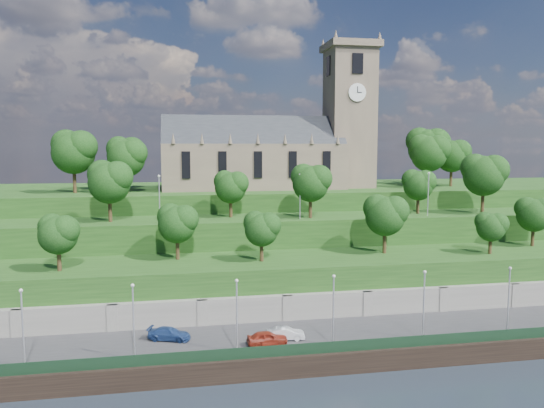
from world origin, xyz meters
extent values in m
plane|color=black|center=(0.00, 0.00, 0.00)|extent=(320.00, 320.00, 0.00)
cube|color=#2D2D30|center=(0.00, 6.00, 1.00)|extent=(160.00, 12.00, 2.00)
cube|color=black|center=(0.00, -0.05, 1.10)|extent=(160.00, 0.50, 2.20)
cube|color=#16311D|center=(0.00, 0.60, 2.60)|extent=(160.00, 0.10, 1.20)
cube|color=slate|center=(0.00, 12.00, 2.50)|extent=(160.00, 2.00, 5.00)
cube|color=slate|center=(-35.00, 11.20, 2.50)|extent=(1.20, 0.60, 5.00)
cube|color=slate|center=(-25.00, 11.20, 2.50)|extent=(1.20, 0.60, 5.00)
cube|color=slate|center=(-15.00, 11.20, 2.50)|extent=(1.20, 0.60, 5.00)
cube|color=slate|center=(-5.00, 11.20, 2.50)|extent=(1.20, 0.60, 5.00)
cube|color=slate|center=(5.00, 11.20, 2.50)|extent=(1.20, 0.60, 5.00)
cube|color=slate|center=(15.00, 11.20, 2.50)|extent=(1.20, 0.60, 5.00)
cube|color=slate|center=(25.00, 11.20, 2.50)|extent=(1.20, 0.60, 5.00)
cube|color=#1C4115|center=(0.00, 18.00, 4.00)|extent=(160.00, 12.00, 8.00)
cube|color=#1C4115|center=(0.00, 29.00, 6.00)|extent=(160.00, 10.00, 12.00)
cube|color=#1C4115|center=(0.00, 50.00, 7.50)|extent=(160.00, 32.00, 15.00)
cube|color=brown|center=(-4.00, 46.00, 19.00)|extent=(32.00, 12.00, 8.00)
cube|color=#23262B|center=(-4.00, 46.00, 23.00)|extent=(32.00, 10.18, 10.18)
cone|color=brown|center=(-18.00, 40.00, 23.90)|extent=(0.70, 0.70, 1.80)
cone|color=brown|center=(-13.33, 40.00, 23.90)|extent=(0.70, 0.70, 1.80)
cone|color=brown|center=(-8.67, 40.00, 23.90)|extent=(0.70, 0.70, 1.80)
cone|color=brown|center=(-4.00, 40.00, 23.90)|extent=(0.70, 0.70, 1.80)
cone|color=brown|center=(0.67, 40.00, 23.90)|extent=(0.70, 0.70, 1.80)
cone|color=brown|center=(5.33, 40.00, 23.90)|extent=(0.70, 0.70, 1.80)
cone|color=brown|center=(10.00, 40.00, 23.90)|extent=(0.70, 0.70, 1.80)
cube|color=black|center=(-16.00, 39.92, 19.50)|extent=(1.40, 0.25, 4.50)
cube|color=black|center=(-10.00, 39.92, 19.50)|extent=(1.40, 0.25, 4.50)
cube|color=black|center=(-4.00, 39.92, 19.50)|extent=(1.40, 0.25, 4.50)
cube|color=black|center=(2.00, 39.92, 19.50)|extent=(1.40, 0.25, 4.50)
cube|color=black|center=(8.00, 39.92, 19.50)|extent=(1.40, 0.25, 4.50)
cube|color=brown|center=(14.00, 46.00, 27.50)|extent=(8.00, 8.00, 25.00)
cube|color=brown|center=(14.00, 46.00, 40.60)|extent=(9.20, 9.20, 1.20)
cone|color=brown|center=(10.00, 42.00, 41.80)|extent=(0.80, 0.80, 1.60)
cone|color=brown|center=(10.00, 50.00, 41.80)|extent=(0.80, 0.80, 1.60)
cone|color=brown|center=(18.00, 42.00, 41.80)|extent=(0.80, 0.80, 1.60)
cone|color=brown|center=(18.00, 50.00, 41.80)|extent=(0.80, 0.80, 1.60)
cube|color=black|center=(14.00, 41.92, 37.00)|extent=(2.00, 0.25, 3.50)
cube|color=black|center=(14.00, 50.08, 37.00)|extent=(2.00, 0.25, 3.50)
cube|color=black|center=(9.92, 46.00, 37.00)|extent=(0.25, 2.00, 3.50)
cube|color=black|center=(18.08, 46.00, 37.00)|extent=(0.25, 2.00, 3.50)
cylinder|color=white|center=(14.00, 41.88, 32.00)|extent=(3.20, 0.30, 3.20)
cylinder|color=white|center=(18.12, 46.00, 32.00)|extent=(0.30, 3.20, 3.20)
cube|color=black|center=(14.00, 41.70, 32.50)|extent=(0.12, 0.05, 1.10)
cube|color=black|center=(14.40, 41.70, 32.00)|extent=(0.80, 0.05, 0.12)
cylinder|color=#332414|center=(-31.38, 16.00, 9.46)|extent=(0.49, 0.49, 2.91)
sphere|color=black|center=(-31.38, 16.00, 12.27)|extent=(4.53, 4.53, 4.53)
sphere|color=black|center=(-30.48, 15.55, 12.95)|extent=(3.40, 3.40, 3.40)
sphere|color=black|center=(-32.18, 16.57, 13.18)|extent=(3.17, 3.17, 3.17)
cylinder|color=#332414|center=(-17.67, 20.00, 9.56)|extent=(0.50, 0.50, 3.13)
sphere|color=black|center=(-17.67, 20.00, 12.59)|extent=(4.86, 4.86, 4.86)
sphere|color=black|center=(-16.70, 19.51, 13.32)|extent=(3.65, 3.65, 3.65)
sphere|color=black|center=(-18.52, 20.61, 13.56)|extent=(3.41, 3.41, 3.41)
cylinder|color=#332414|center=(-7.13, 17.00, 9.39)|extent=(0.48, 0.48, 2.77)
sphere|color=black|center=(-7.13, 17.00, 12.06)|extent=(4.31, 4.31, 4.31)
sphere|color=black|center=(-6.27, 16.57, 12.71)|extent=(3.23, 3.23, 3.23)
sphere|color=black|center=(-7.89, 17.54, 12.93)|extent=(3.02, 3.02, 3.02)
cylinder|color=#332414|center=(10.26, 19.00, 9.74)|extent=(0.51, 0.51, 3.48)
sphere|color=black|center=(10.26, 19.00, 13.10)|extent=(5.41, 5.41, 5.41)
sphere|color=black|center=(11.35, 18.46, 13.91)|extent=(4.06, 4.06, 4.06)
sphere|color=black|center=(9.32, 19.68, 14.19)|extent=(3.79, 3.79, 3.79)
cylinder|color=#332414|center=(24.26, 16.00, 9.24)|extent=(0.47, 0.47, 2.48)
sphere|color=black|center=(24.26, 16.00, 11.63)|extent=(3.85, 3.85, 3.85)
sphere|color=black|center=(25.03, 15.61, 12.21)|extent=(2.89, 2.89, 2.89)
sphere|color=black|center=(23.58, 16.48, 12.40)|extent=(2.70, 2.70, 2.70)
cylinder|color=#332414|center=(33.68, 20.00, 9.55)|extent=(0.50, 0.50, 3.10)
sphere|color=black|center=(33.68, 20.00, 12.55)|extent=(4.83, 4.83, 4.83)
sphere|color=black|center=(34.64, 19.52, 13.28)|extent=(3.62, 3.62, 3.62)
sphere|color=black|center=(32.83, 20.60, 13.52)|extent=(3.38, 3.38, 3.38)
cylinder|color=#332414|center=(-26.86, 28.00, 13.88)|extent=(0.53, 0.53, 3.76)
sphere|color=black|center=(-26.86, 28.00, 17.51)|extent=(5.84, 5.84, 5.84)
sphere|color=black|center=(-25.69, 27.42, 18.39)|extent=(4.38, 4.38, 4.38)
sphere|color=black|center=(-27.88, 28.73, 18.68)|extent=(4.09, 4.09, 4.09)
cylinder|color=#332414|center=(-9.69, 30.00, 13.51)|extent=(0.49, 0.49, 3.03)
sphere|color=black|center=(-9.69, 30.00, 16.44)|extent=(4.71, 4.71, 4.71)
sphere|color=black|center=(-8.75, 29.53, 17.14)|extent=(3.53, 3.53, 3.53)
sphere|color=black|center=(-10.51, 30.59, 17.38)|extent=(3.29, 3.29, 3.29)
cylinder|color=#332414|center=(1.83, 27.00, 13.73)|extent=(0.51, 0.51, 3.47)
sphere|color=black|center=(1.83, 27.00, 17.08)|extent=(5.39, 5.39, 5.39)
sphere|color=black|center=(2.91, 26.46, 17.89)|extent=(4.04, 4.04, 4.04)
sphere|color=black|center=(0.88, 27.67, 18.16)|extent=(3.78, 3.78, 3.78)
cylinder|color=#332414|center=(19.82, 29.00, 13.51)|extent=(0.49, 0.49, 3.01)
sphere|color=black|center=(19.82, 29.00, 16.42)|extent=(4.69, 4.69, 4.69)
sphere|color=black|center=(20.76, 28.53, 17.12)|extent=(3.51, 3.51, 3.51)
sphere|color=black|center=(19.00, 29.59, 17.35)|extent=(3.28, 3.28, 3.28)
cylinder|color=#332414|center=(29.76, 27.00, 14.03)|extent=(0.54, 0.54, 4.06)
sphere|color=black|center=(29.76, 27.00, 17.96)|extent=(6.32, 6.32, 6.32)
sphere|color=black|center=(31.03, 26.37, 18.91)|extent=(4.74, 4.74, 4.74)
sphere|color=black|center=(28.66, 27.79, 19.22)|extent=(4.42, 4.42, 4.42)
cylinder|color=#332414|center=(-33.95, 42.00, 17.22)|extent=(0.56, 0.56, 4.44)
sphere|color=black|center=(-33.95, 42.00, 21.52)|extent=(6.91, 6.91, 6.91)
sphere|color=black|center=(-32.57, 41.31, 22.56)|extent=(5.19, 5.19, 5.19)
sphere|color=black|center=(-35.16, 42.86, 22.90)|extent=(4.84, 4.84, 4.84)
cylinder|color=#332414|center=(-26.42, 48.00, 17.01)|extent=(0.54, 0.54, 4.03)
sphere|color=black|center=(-26.42, 48.00, 20.91)|extent=(6.26, 6.26, 6.26)
sphere|color=black|center=(-25.17, 47.37, 21.84)|extent=(4.70, 4.70, 4.70)
sphere|color=black|center=(-27.52, 48.78, 22.16)|extent=(4.38, 4.38, 4.38)
cylinder|color=#332414|center=(-25.50, 40.00, 16.92)|extent=(0.53, 0.53, 3.85)
sphere|color=black|center=(-25.50, 40.00, 20.64)|extent=(5.98, 5.98, 5.98)
sphere|color=black|center=(-24.30, 39.40, 21.54)|extent=(4.49, 4.49, 4.49)
sphere|color=black|center=(-26.55, 40.75, 21.84)|extent=(4.19, 4.19, 4.19)
cylinder|color=#332414|center=(27.98, 42.00, 17.10)|extent=(0.55, 0.55, 4.20)
sphere|color=black|center=(27.98, 42.00, 21.16)|extent=(6.54, 6.54, 6.54)
sphere|color=black|center=(29.29, 41.35, 22.14)|extent=(4.90, 4.90, 4.90)
sphere|color=black|center=(26.84, 42.82, 22.47)|extent=(4.58, 4.58, 4.58)
cylinder|color=#332414|center=(31.63, 50.00, 17.44)|extent=(0.58, 0.58, 4.87)
sphere|color=black|center=(31.63, 50.00, 22.14)|extent=(7.58, 7.58, 7.58)
sphere|color=black|center=(33.15, 49.24, 23.28)|extent=(5.68, 5.68, 5.68)
sphere|color=black|center=(30.31, 50.95, 23.66)|extent=(5.30, 5.30, 5.30)
cylinder|color=#332414|center=(33.66, 44.00, 16.93)|extent=(0.53, 0.53, 3.87)
sphere|color=black|center=(33.66, 44.00, 20.67)|extent=(6.02, 6.02, 6.02)
sphere|color=black|center=(34.86, 43.40, 21.58)|extent=(4.51, 4.51, 4.51)
sphere|color=black|center=(32.60, 44.75, 21.88)|extent=(4.21, 4.21, 4.21)
cylinder|color=#B2B2B7|center=(-32.00, 2.50, 5.62)|extent=(0.16, 0.16, 7.24)
sphere|color=silver|center=(-32.00, 2.50, 9.36)|extent=(0.36, 0.36, 0.36)
cylinder|color=#B2B2B7|center=(-22.00, 2.50, 5.62)|extent=(0.16, 0.16, 7.24)
sphere|color=silver|center=(-22.00, 2.50, 9.36)|extent=(0.36, 0.36, 0.36)
cylinder|color=#B2B2B7|center=(-12.00, 2.50, 5.62)|extent=(0.16, 0.16, 7.24)
sphere|color=silver|center=(-12.00, 2.50, 9.36)|extent=(0.36, 0.36, 0.36)
cylinder|color=#B2B2B7|center=(-2.00, 2.50, 5.62)|extent=(0.16, 0.16, 7.24)
sphere|color=silver|center=(-2.00, 2.50, 9.36)|extent=(0.36, 0.36, 0.36)
cylinder|color=#B2B2B7|center=(8.00, 2.50, 5.62)|extent=(0.16, 0.16, 7.24)
sphere|color=silver|center=(8.00, 2.50, 9.36)|extent=(0.36, 0.36, 0.36)
cylinder|color=#B2B2B7|center=(18.00, 2.50, 5.62)|extent=(0.16, 0.16, 7.24)
sphere|color=silver|center=(18.00, 2.50, 9.36)|extent=(0.36, 0.36, 0.36)
cylinder|color=#B2B2B7|center=(-20.00, 26.00, 15.19)|extent=(0.16, 0.16, 6.38)
sphere|color=silver|center=(-20.00, 26.00, 18.50)|extent=(0.36, 0.36, 0.36)
cylinder|color=#B2B2B7|center=(0.00, 26.00, 15.19)|extent=(0.16, 0.16, 6.38)
sphere|color=silver|center=(0.00, 26.00, 18.50)|extent=(0.36, 0.36, 0.36)
cylinder|color=#B2B2B7|center=(20.00, 26.00, 15.19)|extent=(0.16, 0.16, 6.38)
sphere|color=silver|center=(20.00, 26.00, 18.50)|extent=(0.36, 0.36, 0.36)
imported|color=maroon|center=(-8.66, 4.01, 2.72)|extent=(4.30, 1.88, 1.44)
imported|color=#B3B4B8|center=(-6.47, 5.09, 2.67)|extent=(4.20, 1.93, 1.34)
imported|color=navy|center=(-18.73, 7.24, 2.66)|extent=(4.93, 3.25, 1.33)
camera|label=1|loc=(-17.76, -48.55, 22.63)|focal=35.00mm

